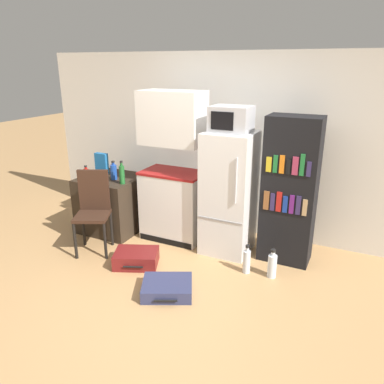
{
  "coord_description": "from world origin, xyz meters",
  "views": [
    {
      "loc": [
        1.66,
        -2.77,
        2.27
      ],
      "look_at": [
        -0.1,
        0.85,
        0.88
      ],
      "focal_mm": 35.0,
      "sensor_mm": 36.0,
      "label": 1
    }
  ],
  "objects_px": {
    "water_bottle_front": "(272,265)",
    "water_bottle_middle": "(247,261)",
    "microwave": "(231,119)",
    "suitcase_small_flat": "(136,258)",
    "side_table": "(113,203)",
    "refrigerator": "(229,194)",
    "bookshelf": "(290,191)",
    "chair": "(93,205)",
    "bowl": "(97,180)",
    "cereal_box": "(102,164)",
    "bottle_blue_soda": "(114,172)",
    "bottle_ketchup_red": "(86,175)",
    "kitchen_hutch": "(173,174)",
    "bottle_green_tall": "(122,174)",
    "suitcase_large_flat": "(167,288)"
  },
  "relations": [
    {
      "from": "kitchen_hutch",
      "to": "refrigerator",
      "type": "relative_size",
      "value": 1.29
    },
    {
      "from": "microwave",
      "to": "bottle_green_tall",
      "type": "distance_m",
      "value": 1.6
    },
    {
      "from": "refrigerator",
      "to": "bowl",
      "type": "bearing_deg",
      "value": -168.48
    },
    {
      "from": "microwave",
      "to": "suitcase_small_flat",
      "type": "bearing_deg",
      "value": -134.71
    },
    {
      "from": "suitcase_large_flat",
      "to": "bookshelf",
      "type": "bearing_deg",
      "value": 28.62
    },
    {
      "from": "microwave",
      "to": "bookshelf",
      "type": "relative_size",
      "value": 0.26
    },
    {
      "from": "bottle_ketchup_red",
      "to": "cereal_box",
      "type": "xyz_separation_m",
      "value": [
        -0.04,
        0.38,
        0.06
      ]
    },
    {
      "from": "bookshelf",
      "to": "bottle_ketchup_red",
      "type": "bearing_deg",
      "value": -169.23
    },
    {
      "from": "bowl",
      "to": "chair",
      "type": "distance_m",
      "value": 0.45
    },
    {
      "from": "bottle_green_tall",
      "to": "cereal_box",
      "type": "height_order",
      "value": "bottle_green_tall"
    },
    {
      "from": "cereal_box",
      "to": "bottle_blue_soda",
      "type": "bearing_deg",
      "value": -25.08
    },
    {
      "from": "bowl",
      "to": "cereal_box",
      "type": "height_order",
      "value": "cereal_box"
    },
    {
      "from": "suitcase_small_flat",
      "to": "water_bottle_middle",
      "type": "distance_m",
      "value": 1.3
    },
    {
      "from": "bottle_green_tall",
      "to": "bowl",
      "type": "relative_size",
      "value": 1.92
    },
    {
      "from": "kitchen_hutch",
      "to": "bowl",
      "type": "distance_m",
      "value": 1.03
    },
    {
      "from": "bottle_blue_soda",
      "to": "chair",
      "type": "relative_size",
      "value": 0.25
    },
    {
      "from": "microwave",
      "to": "refrigerator",
      "type": "bearing_deg",
      "value": 73.15
    },
    {
      "from": "bottle_ketchup_red",
      "to": "water_bottle_front",
      "type": "xyz_separation_m",
      "value": [
        2.56,
        -0.0,
        -0.72
      ]
    },
    {
      "from": "microwave",
      "to": "side_table",
      "type": "bearing_deg",
      "value": -176.47
    },
    {
      "from": "refrigerator",
      "to": "bowl",
      "type": "xyz_separation_m",
      "value": [
        -1.74,
        -0.35,
        0.04
      ]
    },
    {
      "from": "kitchen_hutch",
      "to": "water_bottle_middle",
      "type": "relative_size",
      "value": 5.66
    },
    {
      "from": "bottle_blue_soda",
      "to": "suitcase_large_flat",
      "type": "bearing_deg",
      "value": -36.31
    },
    {
      "from": "chair",
      "to": "water_bottle_middle",
      "type": "height_order",
      "value": "chair"
    },
    {
      "from": "kitchen_hutch",
      "to": "cereal_box",
      "type": "distance_m",
      "value": 1.12
    },
    {
      "from": "bottle_green_tall",
      "to": "microwave",
      "type": "bearing_deg",
      "value": 11.37
    },
    {
      "from": "water_bottle_front",
      "to": "water_bottle_middle",
      "type": "xyz_separation_m",
      "value": [
        -0.28,
        -0.03,
        0.0
      ]
    },
    {
      "from": "microwave",
      "to": "bottle_ketchup_red",
      "type": "relative_size",
      "value": 2.13
    },
    {
      "from": "chair",
      "to": "side_table",
      "type": "bearing_deg",
      "value": 80.45
    },
    {
      "from": "bookshelf",
      "to": "bottle_green_tall",
      "type": "xyz_separation_m",
      "value": [
        -2.09,
        -0.37,
        0.04
      ]
    },
    {
      "from": "refrigerator",
      "to": "bottle_green_tall",
      "type": "relative_size",
      "value": 4.94
    },
    {
      "from": "bottle_ketchup_red",
      "to": "water_bottle_front",
      "type": "relative_size",
      "value": 0.63
    },
    {
      "from": "kitchen_hutch",
      "to": "suitcase_large_flat",
      "type": "relative_size",
      "value": 3.07
    },
    {
      "from": "water_bottle_middle",
      "to": "cereal_box",
      "type": "bearing_deg",
      "value": 169.92
    },
    {
      "from": "bookshelf",
      "to": "chair",
      "type": "relative_size",
      "value": 1.69
    },
    {
      "from": "bookshelf",
      "to": "cereal_box",
      "type": "bearing_deg",
      "value": -177.47
    },
    {
      "from": "kitchen_hutch",
      "to": "bottle_green_tall",
      "type": "bearing_deg",
      "value": -152.3
    },
    {
      "from": "bookshelf",
      "to": "water_bottle_front",
      "type": "relative_size",
      "value": 5.08
    },
    {
      "from": "bottle_ketchup_red",
      "to": "water_bottle_middle",
      "type": "bearing_deg",
      "value": -0.89
    },
    {
      "from": "chair",
      "to": "suitcase_small_flat",
      "type": "xyz_separation_m",
      "value": [
        0.7,
        -0.14,
        -0.52
      ]
    },
    {
      "from": "bottle_ketchup_red",
      "to": "water_bottle_front",
      "type": "distance_m",
      "value": 2.66
    },
    {
      "from": "refrigerator",
      "to": "water_bottle_front",
      "type": "distance_m",
      "value": 1.0
    },
    {
      "from": "side_table",
      "to": "bowl",
      "type": "height_order",
      "value": "bowl"
    },
    {
      "from": "bowl",
      "to": "cereal_box",
      "type": "xyz_separation_m",
      "value": [
        -0.17,
        0.33,
        0.13
      ]
    },
    {
      "from": "microwave",
      "to": "water_bottle_middle",
      "type": "relative_size",
      "value": 1.33
    },
    {
      "from": "bottle_blue_soda",
      "to": "bottle_ketchup_red",
      "type": "distance_m",
      "value": 0.36
    },
    {
      "from": "bookshelf",
      "to": "bowl",
      "type": "height_order",
      "value": "bookshelf"
    },
    {
      "from": "chair",
      "to": "suitcase_large_flat",
      "type": "height_order",
      "value": "chair"
    },
    {
      "from": "microwave",
      "to": "chair",
      "type": "bearing_deg",
      "value": -155.39
    },
    {
      "from": "water_bottle_front",
      "to": "water_bottle_middle",
      "type": "height_order",
      "value": "water_bottle_middle"
    },
    {
      "from": "side_table",
      "to": "refrigerator",
      "type": "xyz_separation_m",
      "value": [
        1.7,
        0.11,
        0.37
      ]
    }
  ]
}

